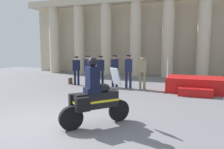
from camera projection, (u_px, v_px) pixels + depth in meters
name	position (u px, v px, depth m)	size (l,w,h in m)	color
ground_plane	(46.00, 124.00, 6.12)	(28.00, 28.00, 0.00)	slate
colonnade_backdrop	(137.00, 33.00, 16.40)	(18.22, 1.69, 5.96)	#B6AB91
reviewing_stand	(194.00, 85.00, 10.40)	(2.63, 2.11, 1.61)	#B71414
officer_in_row_0	(76.00, 68.00, 12.25)	(0.41, 0.27, 1.64)	black
officer_in_row_1	(88.00, 68.00, 12.04)	(0.41, 0.27, 1.69)	#191E42
officer_in_row_2	(101.00, 68.00, 11.87)	(0.41, 0.27, 1.68)	black
officer_in_row_3	(115.00, 68.00, 11.63)	(0.41, 0.27, 1.72)	#141938
officer_in_row_4	(129.00, 69.00, 11.27)	(0.41, 0.27, 1.75)	#191E42
officer_in_row_5	(142.00, 70.00, 11.01)	(0.41, 0.27, 1.73)	#847A5B
motorcycle_with_rider	(94.00, 98.00, 5.87)	(1.51, 1.61, 1.90)	black
briefcase_on_ground	(70.00, 81.00, 12.72)	(0.10, 0.32, 0.36)	brown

